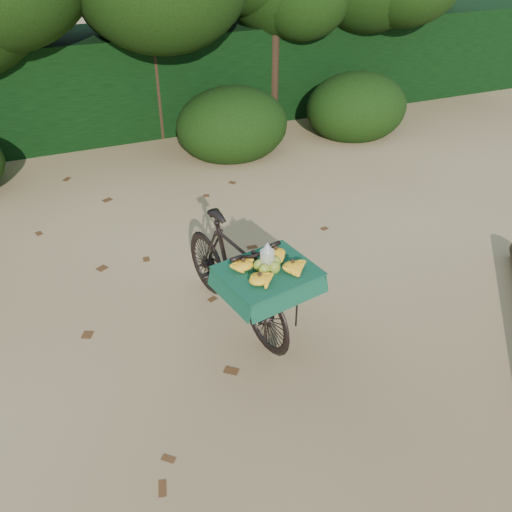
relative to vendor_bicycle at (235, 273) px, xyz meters
name	(u,v)px	position (x,y,z in m)	size (l,w,h in m)	color
ground	(240,316)	(0.05, 0.01, -0.60)	(80.00, 80.00, 0.00)	tan
vendor_bicycle	(235,273)	(0.00, 0.00, 0.00)	(1.07, 2.02, 1.18)	black
hedge_backdrop	(121,81)	(0.05, 6.31, 0.30)	(26.00, 1.80, 1.80)	black
tree_row	(81,30)	(-0.60, 5.51, 1.40)	(14.50, 2.00, 4.00)	black
bush_clumps	(177,136)	(0.55, 4.31, -0.15)	(8.80, 1.70, 0.90)	black
leaf_litter	(221,283)	(0.05, 0.66, -0.59)	(7.00, 7.30, 0.01)	#502D15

